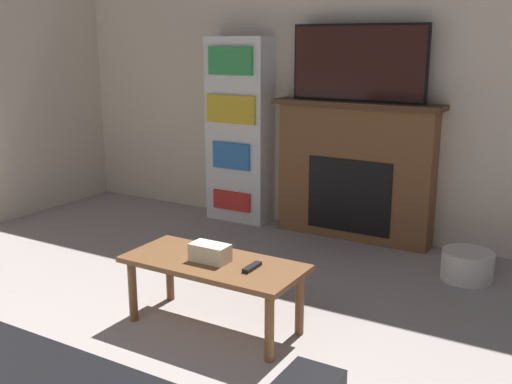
# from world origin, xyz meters

# --- Properties ---
(wall_back) EXTENTS (6.82, 0.06, 2.70)m
(wall_back) POSITION_xyz_m (0.00, 4.44, 1.35)
(wall_back) COLOR beige
(wall_back) RESTS_ON ground_plane
(fireplace) EXTENTS (1.39, 0.28, 1.13)m
(fireplace) POSITION_xyz_m (-0.02, 4.30, 0.57)
(fireplace) COLOR brown
(fireplace) RESTS_ON ground_plane
(tv) EXTENTS (1.10, 0.03, 0.60)m
(tv) POSITION_xyz_m (-0.02, 4.28, 1.43)
(tv) COLOR black
(tv) RESTS_ON fireplace
(coffee_table) EXTENTS (1.03, 0.46, 0.40)m
(coffee_table) POSITION_xyz_m (-0.10, 2.37, 0.35)
(coffee_table) COLOR brown
(coffee_table) RESTS_ON ground_plane
(tissue_box) EXTENTS (0.22, 0.12, 0.10)m
(tissue_box) POSITION_xyz_m (-0.11, 2.36, 0.45)
(tissue_box) COLOR beige
(tissue_box) RESTS_ON coffee_table
(remote_control) EXTENTS (0.04, 0.15, 0.02)m
(remote_control) POSITION_xyz_m (0.15, 2.38, 0.41)
(remote_control) COLOR black
(remote_control) RESTS_ON coffee_table
(bookshelf) EXTENTS (0.58, 0.29, 1.64)m
(bookshelf) POSITION_xyz_m (-1.11, 4.28, 0.82)
(bookshelf) COLOR white
(bookshelf) RESTS_ON ground_plane
(storage_basket) EXTENTS (0.35, 0.35, 0.20)m
(storage_basket) POSITION_xyz_m (1.00, 3.84, 0.10)
(storage_basket) COLOR silver
(storage_basket) RESTS_ON ground_plane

